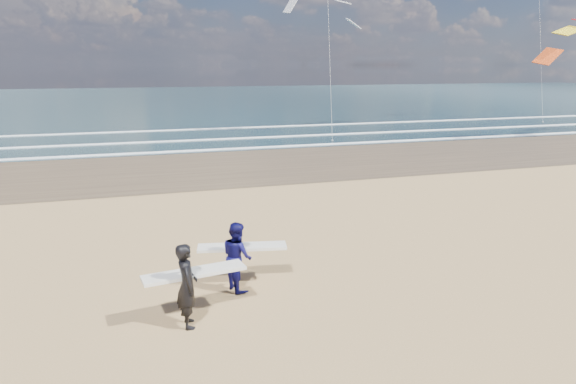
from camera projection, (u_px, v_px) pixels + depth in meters
name	position (u px, v px, depth m)	size (l,w,h in m)	color
wet_sand_strip	(463.00, 150.00, 32.96)	(220.00, 12.00, 0.01)	#4A3927
ocean	(259.00, 99.00, 83.01)	(220.00, 100.00, 0.02)	#172D32
foam_breakers	(388.00, 131.00, 42.31)	(220.00, 11.70, 0.05)	white
surfer_near	(188.00, 284.00, 10.66)	(2.25, 1.10, 1.82)	black
surfer_far	(238.00, 255.00, 12.43)	(2.26, 1.30, 1.70)	#0D0C46
kite_1	(329.00, 46.00, 37.96)	(6.20, 4.78, 11.96)	slate
kite_5	(540.00, 33.00, 49.28)	(5.08, 4.66, 15.80)	slate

